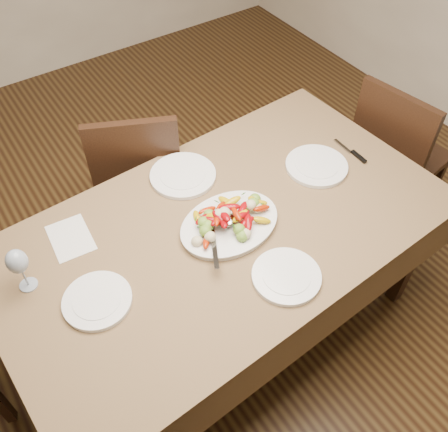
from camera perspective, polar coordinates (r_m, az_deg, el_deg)
floor at (r=2.48m, az=-1.42°, el=-18.58°), size 6.00×6.00×0.00m
dining_table at (r=2.30m, az=0.00°, el=-7.38°), size 1.90×1.15×0.76m
chair_far at (r=2.67m, az=-9.59°, el=4.82°), size 0.56×0.56×0.95m
chair_right at (r=2.90m, az=19.50°, el=6.59°), size 0.48×0.48×0.95m
serving_platter at (r=1.99m, az=0.62°, el=-1.05°), size 0.43×0.33×0.02m
roasted_vegetables at (r=1.95m, az=0.64°, el=0.06°), size 0.35×0.25×0.09m
serving_spoon at (r=1.91m, az=-0.22°, el=-1.88°), size 0.28×0.18×0.03m
plate_left at (r=1.84m, az=-14.27°, el=-9.36°), size 0.25×0.25×0.02m
plate_right at (r=2.28m, az=10.53°, el=5.64°), size 0.28×0.28×0.02m
plate_far at (r=2.20m, az=-4.71°, el=4.64°), size 0.29×0.29×0.02m
plate_near at (r=1.85m, az=7.14°, el=-6.86°), size 0.26×0.26×0.02m
wine_glass at (r=1.88m, az=-22.24°, el=-5.59°), size 0.08×0.08×0.20m
menu_card at (r=2.05m, az=-17.13°, el=-2.40°), size 0.17×0.22×0.00m
table_knife at (r=2.39m, az=14.34°, el=7.09°), size 0.02×0.20×0.01m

